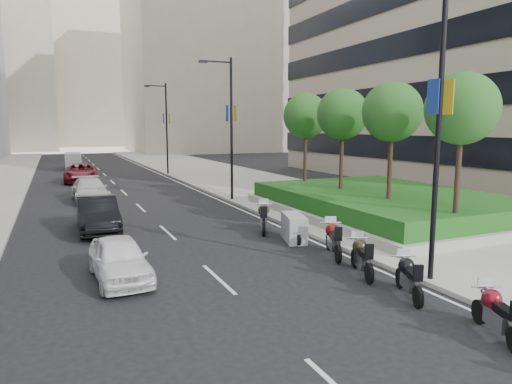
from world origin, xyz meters
TOP-DOWN VIEW (x-y plane):
  - ground at (0.00, 0.00)m, footprint 160.00×160.00m
  - sidewalk_right at (9.00, 30.00)m, footprint 10.00×100.00m
  - lane_edge at (3.70, 30.00)m, footprint 0.12×100.00m
  - lane_centre at (-1.50, 30.00)m, footprint 0.12×100.00m
  - building_cream_right at (22.00, 80.00)m, footprint 28.00×24.00m
  - building_cream_centre at (2.00, 120.00)m, footprint 30.00×24.00m
  - planter at (10.00, 10.00)m, footprint 10.00×14.00m
  - hedge at (10.00, 10.00)m, footprint 9.40×13.40m
  - tree_0 at (8.50, 4.00)m, footprint 2.80×2.80m
  - tree_1 at (8.50, 8.00)m, footprint 2.80×2.80m
  - tree_2 at (8.50, 12.00)m, footprint 2.80×2.80m
  - tree_3 at (8.50, 16.00)m, footprint 2.80×2.80m
  - lamp_post_0 at (4.14, 1.00)m, footprint 2.34×0.45m
  - lamp_post_1 at (4.14, 18.00)m, footprint 2.34×0.45m
  - lamp_post_2 at (4.14, 36.00)m, footprint 2.34×0.45m
  - motorcycle_1 at (2.95, -2.33)m, footprint 0.98×1.98m
  - motorcycle_2 at (2.89, 0.41)m, footprint 1.04×1.99m
  - motorcycle_3 at (2.88, 2.53)m, footprint 1.01×2.15m
  - motorcycle_4 at (3.26, 4.75)m, footprint 1.09×2.23m
  - motorcycle_5 at (2.98, 7.27)m, footprint 1.25×2.01m
  - motorcycle_6 at (2.59, 9.44)m, footprint 1.19×2.26m
  - car_a at (-4.33, 5.19)m, footprint 1.76×4.01m
  - car_b at (-4.35, 12.52)m, footprint 1.73×4.84m
  - car_c at (-4.04, 21.77)m, footprint 2.24×5.17m
  - car_d at (-3.97, 33.08)m, footprint 3.05×5.96m
  - delivery_van at (-4.07, 46.55)m, footprint 1.83×4.49m

SIDE VIEW (x-z plane):
  - ground at x=0.00m, z-range 0.00..0.00m
  - lane_edge at x=3.70m, z-range 0.00..0.01m
  - lane_centre at x=-1.50m, z-range 0.00..0.01m
  - sidewalk_right at x=9.00m, z-range 0.00..0.15m
  - planter at x=10.00m, z-range 0.15..0.55m
  - motorcycle_1 at x=2.95m, z-range 0.04..1.08m
  - motorcycle_2 at x=2.89m, z-range 0.04..1.10m
  - motorcycle_5 at x=2.98m, z-range 0.00..1.13m
  - motorcycle_3 at x=2.88m, z-range 0.04..1.16m
  - motorcycle_4 at x=3.26m, z-range 0.04..1.21m
  - motorcycle_6 at x=2.59m, z-range 0.04..1.25m
  - car_a at x=-4.33m, z-range 0.00..1.34m
  - car_c at x=-4.04m, z-range 0.00..1.48m
  - car_b at x=-4.35m, z-range 0.00..1.59m
  - car_d at x=-3.97m, z-range 0.00..1.61m
  - delivery_van at x=-4.07m, z-range -0.06..1.80m
  - hedge at x=10.00m, z-range 0.55..1.35m
  - lamp_post_0 at x=4.14m, z-range 0.57..9.57m
  - lamp_post_1 at x=4.14m, z-range 0.57..9.57m
  - lamp_post_2 at x=4.14m, z-range 0.57..9.57m
  - tree_0 at x=8.50m, z-range 2.27..8.57m
  - tree_1 at x=8.50m, z-range 2.27..8.57m
  - tree_2 at x=8.50m, z-range 2.27..8.57m
  - tree_3 at x=8.50m, z-range 2.27..8.57m
  - building_cream_right at x=22.00m, z-range 0.00..36.00m
  - building_cream_centre at x=2.00m, z-range 0.00..38.00m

